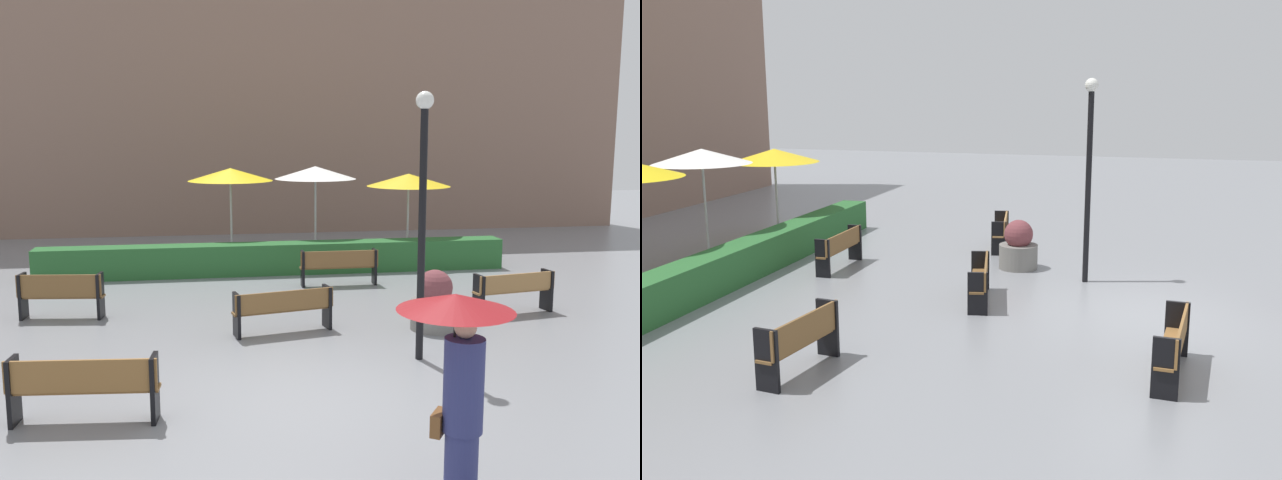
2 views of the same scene
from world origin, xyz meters
TOP-DOWN VIEW (x-y plane):
  - ground_plane at (0.00, 0.00)m, footprint 60.00×60.00m
  - bench_near_left at (-2.82, -0.48)m, footprint 1.88×0.53m
  - bench_far_right at (4.76, 3.67)m, footprint 1.73×0.64m
  - bench_far_left at (-4.10, 4.71)m, footprint 1.64×0.57m
  - bench_back_row at (1.78, 6.75)m, footprint 1.84×0.34m
  - bench_mid_center at (0.07, 3.06)m, footprint 1.86×0.73m
  - pedestrian_with_umbrella at (1.05, -3.18)m, footprint 1.10×1.10m
  - planter_pot at (2.83, 2.87)m, footprint 0.87×0.87m
  - lamp_post at (2.06, 1.28)m, footprint 0.28×0.28m
  - patio_umbrella_yellow at (-0.61, 10.37)m, footprint 2.35×2.35m
  - patio_umbrella_white at (1.74, 10.16)m, footprint 2.28×2.28m
  - patio_umbrella_yellow_far at (4.30, 9.73)m, footprint 2.33×2.33m
  - hedge_strip at (0.47, 8.40)m, footprint 11.88×0.70m
  - building_facade at (0.00, 16.00)m, footprint 28.00×1.20m

SIDE VIEW (x-z plane):
  - ground_plane at x=0.00m, z-range 0.00..0.00m
  - hedge_strip at x=0.47m, z-range 0.00..0.79m
  - bench_mid_center at x=0.07m, z-range 0.08..0.88m
  - planter_pot at x=2.83m, z-range -0.08..1.04m
  - bench_far_right at x=4.76m, z-range 0.08..0.92m
  - bench_back_row at x=1.78m, z-range 0.09..0.93m
  - bench_near_left at x=-2.82m, z-range 0.08..0.94m
  - bench_far_left at x=-4.10m, z-range 0.07..0.97m
  - pedestrian_with_umbrella at x=1.05m, z-range 0.38..2.53m
  - patio_umbrella_yellow_far at x=4.30m, z-range 1.04..3.47m
  - patio_umbrella_yellow at x=-0.61m, z-range 1.12..3.72m
  - patio_umbrella_white at x=1.74m, z-range 1.14..3.78m
  - lamp_post at x=2.06m, z-range 0.45..4.68m
  - building_facade at x=0.00m, z-range 0.00..11.29m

